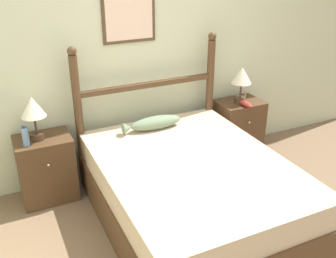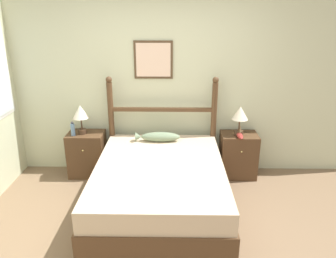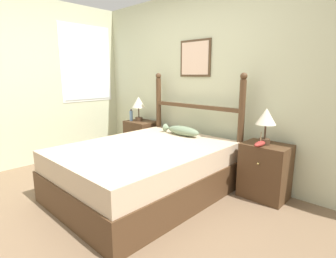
% 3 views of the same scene
% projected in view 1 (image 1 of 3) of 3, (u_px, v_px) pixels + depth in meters
% --- Properties ---
extents(wall_back, '(6.40, 0.08, 2.55)m').
position_uv_depth(wall_back, '(142.00, 50.00, 3.92)').
color(wall_back, beige).
rests_on(wall_back, ground_plane).
extents(bed, '(1.51, 1.97, 0.59)m').
position_uv_depth(bed, '(192.00, 191.00, 3.41)').
color(bed, '#4C331E').
rests_on(bed, ground_plane).
extents(headboard, '(1.52, 0.09, 1.43)m').
position_uv_depth(headboard, '(149.00, 104.00, 3.98)').
color(headboard, '#4C331E').
rests_on(headboard, ground_plane).
extents(nightstand_left, '(0.50, 0.40, 0.64)m').
position_uv_depth(nightstand_left, '(47.00, 168.00, 3.70)').
color(nightstand_left, '#4C331E').
rests_on(nightstand_left, ground_plane).
extents(nightstand_right, '(0.50, 0.40, 0.64)m').
position_uv_depth(nightstand_right, '(238.00, 127.00, 4.54)').
color(nightstand_right, '#4C331E').
rests_on(nightstand_right, ground_plane).
extents(table_lamp_left, '(0.22, 0.22, 0.41)m').
position_uv_depth(table_lamp_left, '(33.00, 110.00, 3.42)').
color(table_lamp_left, '#422D1E').
rests_on(table_lamp_left, nightstand_left).
extents(table_lamp_right, '(0.22, 0.22, 0.41)m').
position_uv_depth(table_lamp_right, '(242.00, 78.00, 4.25)').
color(table_lamp_right, '#422D1E').
rests_on(table_lamp_right, nightstand_right).
extents(bottle, '(0.06, 0.06, 0.20)m').
position_uv_depth(bottle, '(25.00, 136.00, 3.40)').
color(bottle, '#668CB2').
rests_on(bottle, nightstand_left).
extents(model_boat, '(0.08, 0.25, 0.16)m').
position_uv_depth(model_boat, '(245.00, 103.00, 4.28)').
color(model_boat, maroon).
rests_on(model_boat, nightstand_right).
extents(fish_pillow, '(0.60, 0.16, 0.13)m').
position_uv_depth(fish_pillow, '(153.00, 123.00, 3.83)').
color(fish_pillow, gray).
rests_on(fish_pillow, bed).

